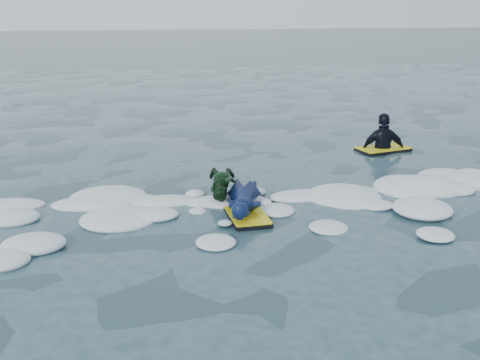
# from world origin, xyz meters

# --- Properties ---
(ground) EXTENTS (120.00, 120.00, 0.00)m
(ground) POSITION_xyz_m (0.00, 0.00, 0.00)
(ground) COLOR #19363D
(ground) RESTS_ON ground
(foam_band) EXTENTS (12.00, 3.10, 0.30)m
(foam_band) POSITION_xyz_m (0.00, 1.03, 0.00)
(foam_band) COLOR white
(foam_band) RESTS_ON ground
(prone_woman_unit) EXTENTS (0.87, 1.58, 0.38)m
(prone_woman_unit) POSITION_xyz_m (0.70, 0.88, 0.20)
(prone_woman_unit) COLOR black
(prone_woman_unit) RESTS_ON ground
(prone_child_unit) EXTENTS (0.75, 1.21, 0.43)m
(prone_child_unit) POSITION_xyz_m (0.50, 1.57, 0.22)
(prone_child_unit) COLOR black
(prone_child_unit) RESTS_ON ground
(waiting_rider_unit) EXTENTS (1.23, 0.88, 1.66)m
(waiting_rider_unit) POSITION_xyz_m (4.25, 4.17, -0.02)
(waiting_rider_unit) COLOR black
(waiting_rider_unit) RESTS_ON ground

